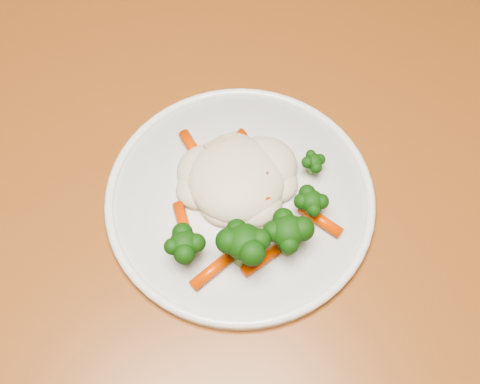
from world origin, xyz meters
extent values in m
cube|color=#965122|center=(0.30, 0.19, 0.73)|extent=(1.47, 1.16, 0.04)
cylinder|color=white|center=(0.41, 0.17, 0.76)|extent=(0.28, 0.28, 0.01)
ellipsoid|color=beige|center=(0.41, 0.18, 0.78)|extent=(0.12, 0.11, 0.05)
ellipsoid|color=black|center=(0.34, 0.11, 0.78)|extent=(0.05, 0.05, 0.04)
ellipsoid|color=black|center=(0.39, 0.10, 0.79)|extent=(0.06, 0.06, 0.05)
ellipsoid|color=black|center=(0.44, 0.10, 0.79)|extent=(0.05, 0.05, 0.05)
ellipsoid|color=black|center=(0.47, 0.13, 0.78)|extent=(0.04, 0.04, 0.03)
ellipsoid|color=black|center=(0.49, 0.18, 0.77)|extent=(0.03, 0.03, 0.03)
cylinder|color=#EA4905|center=(0.37, 0.23, 0.77)|extent=(0.02, 0.05, 0.01)
cylinder|color=#EA4905|center=(0.41, 0.23, 0.77)|extent=(0.04, 0.03, 0.01)
cylinder|color=#EA4905|center=(0.45, 0.20, 0.77)|extent=(0.05, 0.02, 0.01)
cylinder|color=#EA4905|center=(0.34, 0.15, 0.77)|extent=(0.01, 0.05, 0.01)
cylinder|color=#EA4905|center=(0.36, 0.09, 0.77)|extent=(0.05, 0.03, 0.01)
cylinder|color=#EA4905|center=(0.41, 0.09, 0.77)|extent=(0.04, 0.03, 0.01)
cylinder|color=#EA4905|center=(0.48, 0.12, 0.77)|extent=(0.04, 0.05, 0.01)
cylinder|color=#EA4905|center=(0.42, 0.17, 0.78)|extent=(0.03, 0.05, 0.01)
ellipsoid|color=brown|center=(0.41, 0.18, 0.78)|extent=(0.02, 0.02, 0.02)
ellipsoid|color=brown|center=(0.43, 0.17, 0.78)|extent=(0.03, 0.03, 0.02)
ellipsoid|color=brown|center=(0.39, 0.17, 0.78)|extent=(0.02, 0.02, 0.02)
cube|color=tan|center=(0.39, 0.22, 0.78)|extent=(0.03, 0.02, 0.01)
cube|color=tan|center=(0.42, 0.22, 0.78)|extent=(0.02, 0.02, 0.01)
cube|color=tan|center=(0.37, 0.20, 0.78)|extent=(0.02, 0.02, 0.01)
cube|color=tan|center=(0.40, 0.21, 0.78)|extent=(0.03, 0.02, 0.01)
camera|label=1|loc=(0.33, -0.13, 1.32)|focal=45.00mm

